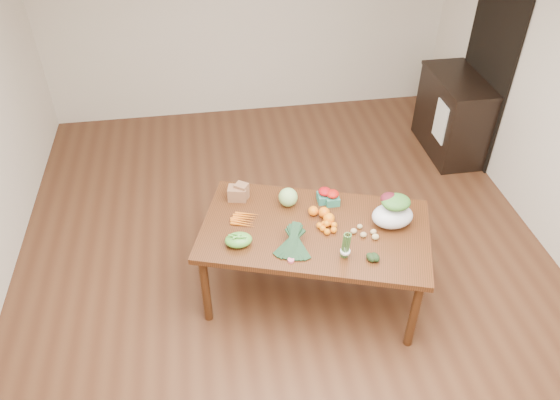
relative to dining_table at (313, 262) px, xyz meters
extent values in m
plane|color=#55321D|center=(-0.17, 0.35, -0.38)|extent=(6.00, 6.00, 0.00)
cube|color=silver|center=(-0.17, 3.35, 0.98)|extent=(5.00, 0.02, 2.70)
cube|color=#512612|center=(0.00, 0.00, 0.00)|extent=(2.03, 1.51, 0.75)
cube|color=black|center=(2.31, 1.95, 0.68)|extent=(0.02, 1.00, 2.10)
cube|color=black|center=(2.05, 1.99, 0.10)|extent=(0.52, 1.02, 0.94)
cube|color=white|center=(1.79, 1.75, 0.18)|extent=(0.02, 0.28, 0.45)
sphere|color=#9ABD6D|center=(-0.16, 0.33, 0.45)|extent=(0.16, 0.16, 0.16)
sphere|color=#FF650F|center=(0.02, 0.17, 0.42)|extent=(0.08, 0.08, 0.08)
sphere|color=orange|center=(0.10, 0.13, 0.42)|extent=(0.09, 0.09, 0.09)
sphere|color=orange|center=(0.12, 0.05, 0.42)|extent=(0.09, 0.09, 0.09)
ellipsoid|color=#61B33C|center=(-0.62, -0.09, 0.42)|extent=(0.21, 0.16, 0.10)
ellipsoid|color=tan|center=(0.29, -0.10, 0.40)|extent=(0.05, 0.05, 0.04)
ellipsoid|color=tan|center=(0.35, -0.16, 0.40)|extent=(0.05, 0.05, 0.04)
ellipsoid|color=tan|center=(0.44, -0.13, 0.40)|extent=(0.05, 0.04, 0.04)
ellipsoid|color=tan|center=(0.35, -0.05, 0.39)|extent=(0.05, 0.04, 0.04)
ellipsoid|color=#D4C07A|center=(0.44, -0.20, 0.40)|extent=(0.06, 0.05, 0.05)
ellipsoid|color=black|center=(0.34, -0.41, 0.40)|extent=(0.08, 0.10, 0.06)
ellipsoid|color=black|center=(0.37, -0.42, 0.41)|extent=(0.08, 0.10, 0.06)
camera|label=1|loc=(-0.79, -3.17, 3.28)|focal=35.00mm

